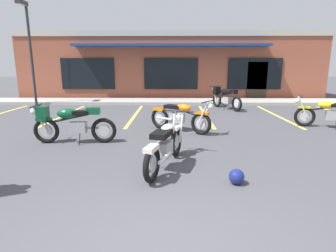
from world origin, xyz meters
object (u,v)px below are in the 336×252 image
parking_lot_lamp_post (28,40)px  motorcycle_blue_standard (225,97)px  motorcycle_foreground_classic (166,144)px  motorcycle_red_sportbike (180,116)px  motorcycle_silver_naked (70,123)px  helmet_on_pavement (236,177)px  motorcycle_black_cruiser (330,113)px

parking_lot_lamp_post → motorcycle_blue_standard: bearing=-4.5°
motorcycle_foreground_classic → motorcycle_red_sportbike: 2.92m
motorcycle_foreground_classic → motorcycle_red_sportbike: (0.35, 2.90, 0.00)m
motorcycle_silver_naked → motorcycle_blue_standard: (4.94, 5.60, 0.00)m
motorcycle_foreground_classic → motorcycle_silver_naked: same height
motorcycle_foreground_classic → helmet_on_pavement: motorcycle_foreground_classic is taller
helmet_on_pavement → parking_lot_lamp_post: bearing=131.4°
helmet_on_pavement → parking_lot_lamp_post: parking_lot_lamp_post is taller
helmet_on_pavement → parking_lot_lamp_post: (-7.69, 8.71, 2.93)m
motorcycle_black_cruiser → motorcycle_blue_standard: size_ratio=1.05×
motorcycle_blue_standard → motorcycle_foreground_classic: bearing=-109.0°
motorcycle_blue_standard → parking_lot_lamp_post: bearing=175.5°
motorcycle_black_cruiser → motorcycle_foreground_classic: bearing=-145.6°
motorcycle_black_cruiser → motorcycle_silver_naked: same height
helmet_on_pavement → motorcycle_silver_naked: bearing=146.6°
motorcycle_red_sportbike → motorcycle_black_cruiser: (4.69, 0.56, 0.00)m
motorcycle_foreground_classic → motorcycle_black_cruiser: 6.11m
motorcycle_black_cruiser → helmet_on_pavement: size_ratio=7.91×
motorcycle_black_cruiser → motorcycle_blue_standard: (-2.55, 3.79, 0.07)m
motorcycle_foreground_classic → parking_lot_lamp_post: parking_lot_lamp_post is taller
motorcycle_silver_naked → parking_lot_lamp_post: bearing=122.7°
motorcycle_red_sportbike → parking_lot_lamp_post: bearing=143.6°
motorcycle_red_sportbike → motorcycle_silver_naked: same height
motorcycle_silver_naked → helmet_on_pavement: bearing=-33.4°
motorcycle_silver_naked → motorcycle_black_cruiser: bearing=13.7°
motorcycle_black_cruiser → helmet_on_pavement: (-3.85, -4.22, -0.33)m
motorcycle_silver_naked → helmet_on_pavement: 4.38m
motorcycle_red_sportbike → motorcycle_blue_standard: 4.84m
motorcycle_silver_naked → helmet_on_pavement: size_ratio=8.11×
motorcycle_black_cruiser → helmet_on_pavement: bearing=-132.4°
motorcycle_red_sportbike → motorcycle_blue_standard: same height
motorcycle_red_sportbike → motorcycle_blue_standard: bearing=63.8°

